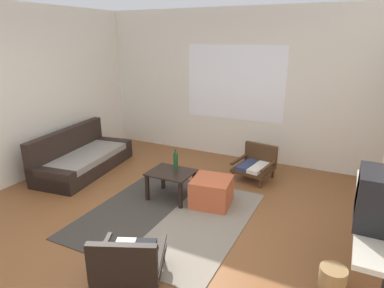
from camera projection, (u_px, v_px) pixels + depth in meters
name	position (u px, v px, depth m)	size (l,w,h in m)	color
ground_plane	(143.00, 235.00, 3.87)	(7.80, 7.80, 0.00)	brown
far_wall_with_window	(236.00, 86.00, 6.05)	(5.60, 0.13, 2.70)	silver
side_wall_left	(0.00, 98.00, 4.83)	(0.12, 6.60, 2.70)	silver
area_rug	(168.00, 215.00, 4.29)	(1.95, 2.19, 0.01)	#38332D
couch	(82.00, 159.00, 5.67)	(1.03, 1.91, 0.71)	black
coffee_table	(171.00, 177.00, 4.64)	(0.61, 0.50, 0.41)	black
armchair_by_window	(256.00, 163.00, 5.36)	(0.64, 0.66, 0.53)	#472D19
armchair_striped_foreground	(129.00, 262.00, 3.01)	(0.80, 0.81, 0.58)	black
ottoman_orange	(212.00, 192.00, 4.51)	(0.51, 0.51, 0.38)	#BC5633
console_shelf	(382.00, 220.00, 2.69)	(0.42, 1.71, 0.88)	#B2AD9E
glass_bottle	(176.00, 161.00, 4.66)	(0.06, 0.06, 0.30)	#194723
wicker_basket	(333.00, 278.00, 3.03)	(0.25, 0.25, 0.21)	#9E7A4C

